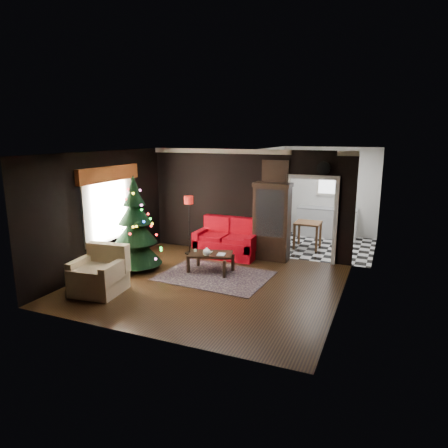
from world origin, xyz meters
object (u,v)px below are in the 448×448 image
at_px(armchair, 98,271).
at_px(floor_lamp, 189,225).
at_px(wall_clock, 324,168).
at_px(kitchen_table, 307,235).
at_px(loveseat, 227,238).
at_px(curio_cabinet, 272,223).
at_px(christmas_tree, 135,227).
at_px(teapot, 207,252).
at_px(coffee_table, 211,262).

bearing_deg(armchair, floor_lamp, 74.60).
relative_size(wall_clock, kitchen_table, 0.43).
relative_size(loveseat, armchair, 1.73).
height_order(curio_cabinet, floor_lamp, curio_cabinet).
distance_m(wall_clock, kitchen_table, 2.43).
distance_m(christmas_tree, armchair, 1.65).
height_order(loveseat, teapot, loveseat).
height_order(curio_cabinet, christmas_tree, christmas_tree).
bearing_deg(christmas_tree, coffee_table, 16.21).
bearing_deg(curio_cabinet, kitchen_table, 65.56).
xyz_separation_m(teapot, wall_clock, (2.21, 1.95, 1.82)).
bearing_deg(loveseat, curio_cabinet, 10.83).
distance_m(curio_cabinet, floor_lamp, 2.17).
bearing_deg(curio_cabinet, loveseat, -169.17).
bearing_deg(loveseat, armchair, -113.38).
relative_size(christmas_tree, coffee_table, 2.29).
bearing_deg(coffee_table, kitchen_table, 60.63).
height_order(loveseat, armchair, loveseat).
bearing_deg(floor_lamp, teapot, -48.44).
bearing_deg(christmas_tree, curio_cabinet, 36.63).
distance_m(christmas_tree, teapot, 1.82).
relative_size(armchair, kitchen_table, 1.31).
relative_size(teapot, wall_clock, 0.63).
xyz_separation_m(floor_lamp, coffee_table, (1.08, -0.99, -0.59)).
height_order(christmas_tree, teapot, christmas_tree).
bearing_deg(curio_cabinet, floor_lamp, -165.46).
height_order(floor_lamp, kitchen_table, floor_lamp).
bearing_deg(loveseat, floor_lamp, -161.14).
xyz_separation_m(armchair, coffee_table, (1.58, 2.03, -0.22)).
bearing_deg(teapot, kitchen_table, 62.63).
bearing_deg(teapot, christmas_tree, -171.45).
distance_m(teapot, wall_clock, 3.47).
distance_m(coffee_table, wall_clock, 3.53).
distance_m(christmas_tree, wall_clock, 4.71).
bearing_deg(armchair, loveseat, 60.57).
distance_m(loveseat, kitchen_table, 2.45).
relative_size(coffee_table, wall_clock, 3.12).
bearing_deg(armchair, wall_clock, 38.57).
bearing_deg(teapot, coffee_table, 92.42).
height_order(floor_lamp, wall_clock, wall_clock).
xyz_separation_m(curio_cabinet, armchair, (-2.60, -3.57, -0.49)).
xyz_separation_m(curio_cabinet, wall_clock, (1.20, 0.18, 1.43)).
bearing_deg(armchair, christmas_tree, 89.14).
distance_m(armchair, kitchen_table, 5.96).
bearing_deg(wall_clock, kitchen_table, 113.75).
height_order(wall_clock, kitchen_table, wall_clock).
relative_size(curio_cabinet, kitchen_table, 2.53).
bearing_deg(wall_clock, coffee_table, -142.30).
relative_size(floor_lamp, wall_clock, 4.87).
height_order(floor_lamp, coffee_table, floor_lamp).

